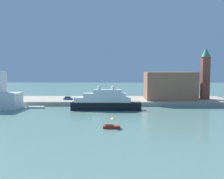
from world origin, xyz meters
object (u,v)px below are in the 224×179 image
at_px(bell_tower, 205,71).
at_px(mooring_bollard, 99,101).
at_px(large_yacht, 105,102).
at_px(work_barge, 36,107).
at_px(parked_car, 68,98).
at_px(person_figure, 77,99).
at_px(harbor_building, 170,86).
at_px(small_motorboat, 111,125).

xyz_separation_m(bell_tower, mooring_bollard, (-45.85, -9.31, -11.80)).
bearing_deg(large_yacht, mooring_bollard, 105.75).
distance_m(work_barge, parked_car, 16.73).
relative_size(bell_tower, parked_car, 5.80).
height_order(person_figure, mooring_bollard, person_figure).
relative_size(large_yacht, work_barge, 4.11).
bearing_deg(parked_car, harbor_building, 3.43).
bearing_deg(person_figure, bell_tower, 7.36).
relative_size(harbor_building, bell_tower, 0.95).
relative_size(work_barge, mooring_bollard, 9.40).
distance_m(large_yacht, parked_car, 23.79).
distance_m(work_barge, person_figure, 17.47).
distance_m(small_motorboat, harbor_building, 55.31).
distance_m(large_yacht, mooring_bollard, 11.57).
xyz_separation_m(large_yacht, person_figure, (-12.00, 13.34, -0.45)).
bearing_deg(person_figure, mooring_bollard, -14.18).
bearing_deg(bell_tower, parked_car, -176.75).
distance_m(small_motorboat, person_figure, 45.38).
relative_size(small_motorboat, bell_tower, 0.19).
distance_m(bell_tower, parked_car, 60.51).
bearing_deg(work_barge, small_motorboat, -48.60).
height_order(parked_car, mooring_bollard, parked_car).
bearing_deg(person_figure, parked_car, 141.06).
bearing_deg(work_barge, harbor_building, 16.71).
height_order(small_motorboat, person_figure, person_figure).
height_order(bell_tower, mooring_bollard, bell_tower).
xyz_separation_m(person_figure, mooring_bollard, (8.87, -2.24, -0.52)).
bearing_deg(person_figure, large_yacht, -48.01).
bearing_deg(mooring_bollard, bell_tower, 11.48).
xyz_separation_m(work_barge, harbor_building, (53.56, 16.07, 7.24)).
height_order(harbor_building, bell_tower, bell_tower).
xyz_separation_m(large_yacht, small_motorboat, (2.84, -29.51, -2.18)).
height_order(large_yacht, harbor_building, harbor_building).
bearing_deg(harbor_building, large_yacht, -144.15).
relative_size(small_motorboat, mooring_bollard, 6.59).
height_order(small_motorboat, mooring_bollard, small_motorboat).
height_order(harbor_building, mooring_bollard, harbor_building).
bearing_deg(bell_tower, person_figure, -172.64).
relative_size(person_figure, mooring_bollard, 2.79).
distance_m(harbor_building, parked_car, 44.21).
height_order(work_barge, parked_car, parked_car).
bearing_deg(small_motorboat, harbor_building, 63.64).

